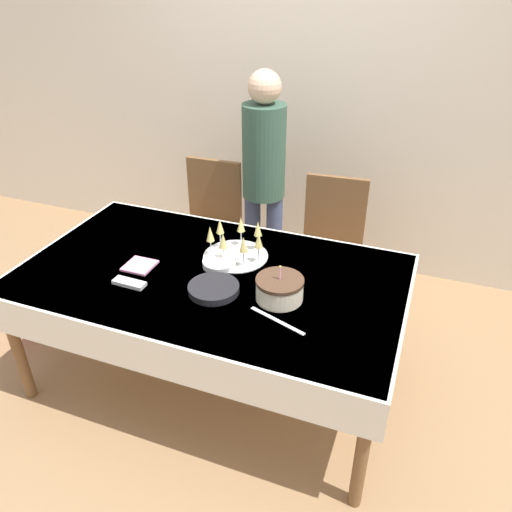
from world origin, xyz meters
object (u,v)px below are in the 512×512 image
dining_chair_far_left (210,223)px  gift_bag (30,311)px  plate_stack_main (214,289)px  dining_chair_far_right (330,244)px  champagne_tray (236,243)px  person_standing (264,170)px  birthday_cake (280,289)px  plate_stack_dessert (219,263)px

dining_chair_far_left → gift_bag: dining_chair_far_left is taller
plate_stack_main → gift_bag: plate_stack_main is taller
dining_chair_far_right → dining_chair_far_left: bearing=180.0°
champagne_tray → gift_bag: bearing=-170.0°
dining_chair_far_left → person_standing: (0.39, 0.06, 0.43)m
birthday_cake → person_standing: bearing=113.8°
person_standing → gift_bag: size_ratio=5.24×
plate_stack_main → person_standing: 1.13m
plate_stack_main → gift_bag: 1.53m
dining_chair_far_right → plate_stack_dessert: bearing=-117.2°
plate_stack_dessert → gift_bag: plate_stack_dessert is taller
dining_chair_far_right → plate_stack_dessert: dining_chair_far_right is taller
gift_bag → champagne_tray: bearing=10.0°
birthday_cake → plate_stack_dessert: (-0.39, 0.17, -0.04)m
dining_chair_far_left → dining_chair_far_right: (0.88, -0.00, 0.00)m
dining_chair_far_right → birthday_cake: 1.02m
champagne_tray → gift_bag: 1.54m
birthday_cake → plate_stack_dessert: birthday_cake is taller
dining_chair_far_right → birthday_cake: (-0.03, -0.98, 0.27)m
dining_chair_far_left → gift_bag: size_ratio=3.15×
gift_bag → dining_chair_far_right: bearing=28.0°
champagne_tray → gift_bag: (-1.37, -0.24, -0.66)m
plate_stack_main → person_standing: size_ratio=0.16×
dining_chair_far_left → birthday_cake: bearing=-49.3°
person_standing → dining_chair_far_right: bearing=-6.8°
birthday_cake → plate_stack_main: 0.33m
dining_chair_far_left → gift_bag: bearing=-133.2°
dining_chair_far_left → dining_chair_far_right: size_ratio=1.00×
champagne_tray → birthday_cake: bearing=-40.4°
birthday_cake → person_standing: (-0.46, 1.04, 0.16)m
gift_bag → plate_stack_main: bearing=-4.5°
dining_chair_far_right → person_standing: (-0.49, 0.06, 0.43)m
birthday_cake → dining_chair_far_right: bearing=88.2°
dining_chair_far_left → plate_stack_dessert: dining_chair_far_left is taller
plate_stack_main → gift_bag: size_ratio=0.84×
dining_chair_far_right → champagne_tray: size_ratio=2.66×
person_standing → gift_bag: (-1.26, -0.99, -0.79)m
plate_stack_main → person_standing: person_standing is taller
dining_chair_far_left → person_standing: size_ratio=0.60×
champagne_tray → dining_chair_far_left: bearing=126.0°
birthday_cake → dining_chair_far_left: bearing=130.7°
plate_stack_main → dining_chair_far_left: bearing=116.9°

